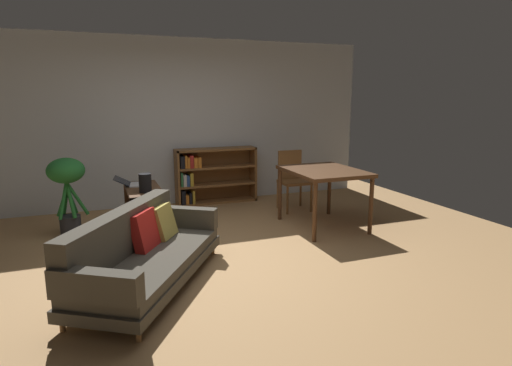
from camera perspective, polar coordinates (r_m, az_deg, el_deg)
ground_plane at (r=4.89m, az=-5.06°, el=-9.92°), size 8.16×8.16×0.00m
back_wall_panel at (r=7.20m, az=-11.26°, el=7.89°), size 6.80×0.10×2.70m
fabric_couch at (r=4.27m, az=-14.80°, el=-8.84°), size 1.71×2.07×0.73m
media_console at (r=5.87m, az=-14.64°, el=-3.51°), size 0.43×1.04×0.60m
open_laptop at (r=6.00m, az=-16.09°, el=-0.01°), size 0.48×0.38×0.12m
desk_speaker at (r=5.51m, az=-14.57°, el=0.00°), size 0.16×0.16×0.24m
potted_floor_plant at (r=5.96m, az=-23.92°, el=0.01°), size 0.47×0.46×1.02m
dining_table at (r=5.88m, az=9.01°, el=0.97°), size 0.92×1.15×0.80m
dining_chair_near at (r=6.80m, az=4.89°, el=0.81°), size 0.45×0.43×0.93m
bookshelf at (r=7.25m, az=-6.14°, el=1.04°), size 1.36×0.32×0.93m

